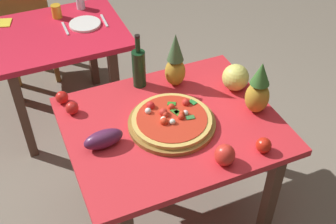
# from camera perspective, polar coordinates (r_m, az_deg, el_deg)

# --- Properties ---
(ground_plane) EXTENTS (10.00, 10.00, 0.00)m
(ground_plane) POSITION_cam_1_polar(r_m,az_deg,el_deg) (2.81, 0.44, -12.70)
(ground_plane) COLOR gray
(display_table) EXTENTS (1.10, 0.91, 0.75)m
(display_table) POSITION_cam_1_polar(r_m,az_deg,el_deg) (2.32, 0.52, -3.13)
(display_table) COLOR #513327
(display_table) RESTS_ON ground_plane
(background_table) EXTENTS (0.99, 0.75, 0.75)m
(background_table) POSITION_cam_1_polar(r_m,az_deg,el_deg) (3.15, -14.82, 8.33)
(background_table) COLOR #513327
(background_table) RESTS_ON ground_plane
(dining_chair) EXTENTS (0.48, 0.48, 0.85)m
(dining_chair) POSITION_cam_1_polar(r_m,az_deg,el_deg) (3.74, -18.02, 10.44)
(dining_chair) COLOR olive
(dining_chair) RESTS_ON ground_plane
(pizza_board) EXTENTS (0.46, 0.46, 0.02)m
(pizza_board) POSITION_cam_1_polar(r_m,az_deg,el_deg) (2.23, 0.51, -1.50)
(pizza_board) COLOR olive
(pizza_board) RESTS_ON display_table
(pizza) EXTENTS (0.42, 0.42, 0.06)m
(pizza) POSITION_cam_1_polar(r_m,az_deg,el_deg) (2.21, 0.46, -0.90)
(pizza) COLOR #D6B356
(pizza) RESTS_ON pizza_board
(wine_bottle) EXTENTS (0.08, 0.08, 0.33)m
(wine_bottle) POSITION_cam_1_polar(r_m,az_deg,el_deg) (2.44, -3.88, 5.92)
(wine_bottle) COLOR #14351B
(wine_bottle) RESTS_ON display_table
(pineapple_left) EXTENTS (0.12, 0.12, 0.33)m
(pineapple_left) POSITION_cam_1_polar(r_m,az_deg,el_deg) (2.42, 0.97, 6.54)
(pineapple_left) COLOR #BA8C2B
(pineapple_left) RESTS_ON display_table
(pineapple_right) EXTENTS (0.13, 0.13, 0.31)m
(pineapple_right) POSITION_cam_1_polar(r_m,az_deg,el_deg) (2.29, 11.88, 2.86)
(pineapple_right) COLOR #BA8F2C
(pineapple_right) RESTS_ON display_table
(melon) EXTENTS (0.15, 0.15, 0.15)m
(melon) POSITION_cam_1_polar(r_m,az_deg,el_deg) (2.46, 8.93, 4.55)
(melon) COLOR #D8D565
(melon) RESTS_ON display_table
(bell_pepper) EXTENTS (0.10, 0.10, 0.11)m
(bell_pepper) POSITION_cam_1_polar(r_m,az_deg,el_deg) (2.04, 7.54, -5.68)
(bell_pepper) COLOR red
(bell_pepper) RESTS_ON display_table
(eggplant) EXTENTS (0.21, 0.10, 0.09)m
(eggplant) POSITION_cam_1_polar(r_m,az_deg,el_deg) (2.12, -8.55, -3.56)
(eggplant) COLOR #532046
(eggplant) RESTS_ON display_table
(tomato_beside_pepper) EXTENTS (0.07, 0.07, 0.07)m
(tomato_beside_pepper) POSITION_cam_1_polar(r_m,az_deg,el_deg) (2.43, -13.88, 1.90)
(tomato_beside_pepper) COLOR red
(tomato_beside_pepper) RESTS_ON display_table
(tomato_by_bottle) EXTENTS (0.08, 0.08, 0.08)m
(tomato_by_bottle) POSITION_cam_1_polar(r_m,az_deg,el_deg) (2.13, 12.55, -4.31)
(tomato_by_bottle) COLOR red
(tomato_by_bottle) RESTS_ON display_table
(tomato_near_board) EXTENTS (0.07, 0.07, 0.07)m
(tomato_near_board) POSITION_cam_1_polar(r_m,az_deg,el_deg) (2.34, -12.61, 0.52)
(tomato_near_board) COLOR red
(tomato_near_board) RESTS_ON display_table
(drinking_glass_juice) EXTENTS (0.07, 0.07, 0.10)m
(drinking_glass_juice) POSITION_cam_1_polar(r_m,az_deg,el_deg) (3.25, -14.57, 12.79)
(drinking_glass_juice) COLOR gold
(drinking_glass_juice) RESTS_ON background_table
(drinking_glass_water) EXTENTS (0.06, 0.06, 0.11)m
(drinking_glass_water) POSITION_cam_1_polar(r_m,az_deg,el_deg) (3.33, -11.56, 14.15)
(drinking_glass_water) COLOR silver
(drinking_glass_water) RESTS_ON background_table
(dinner_plate) EXTENTS (0.22, 0.22, 0.02)m
(dinner_plate) POSITION_cam_1_polar(r_m,az_deg,el_deg) (3.13, -10.95, 11.38)
(dinner_plate) COLOR white
(dinner_plate) RESTS_ON background_table
(fork_utensil) EXTENTS (0.02, 0.18, 0.01)m
(fork_utensil) POSITION_cam_1_polar(r_m,az_deg,el_deg) (3.11, -13.46, 10.71)
(fork_utensil) COLOR silver
(fork_utensil) RESTS_ON background_table
(knife_utensil) EXTENTS (0.02, 0.18, 0.01)m
(knife_utensil) POSITION_cam_1_polar(r_m,az_deg,el_deg) (3.15, -8.45, 11.89)
(knife_utensil) COLOR silver
(knife_utensil) RESTS_ON background_table
(napkin_folded) EXTENTS (0.17, 0.16, 0.01)m
(napkin_folded) POSITION_cam_1_polar(r_m,az_deg,el_deg) (3.31, -21.28, 10.93)
(napkin_folded) COLOR yellow
(napkin_folded) RESTS_ON background_table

